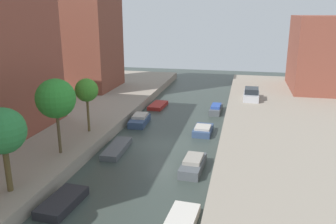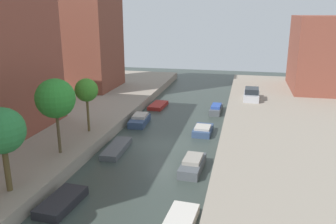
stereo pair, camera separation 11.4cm
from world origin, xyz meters
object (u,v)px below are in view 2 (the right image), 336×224
at_px(moored_boat_left_1, 62,202).
at_px(moored_boat_right_2, 193,164).
at_px(street_tree_1, 2,131).
at_px(parked_car, 252,95).
at_px(street_tree_2, 55,99).
at_px(moored_boat_left_3, 140,120).
at_px(moored_boat_right_3, 203,130).
at_px(street_tree_3, 86,90).
at_px(moored_boat_right_4, 216,109).
at_px(moored_boat_left_2, 117,148).
at_px(low_block_right, 331,54).
at_px(moored_boat_left_4, 158,105).
at_px(moored_boat_right_1, 180,221).
at_px(apartment_tower_far, 77,12).

xyz_separation_m(moored_boat_left_1, moored_boat_right_2, (7.03, 6.84, 0.14)).
height_order(street_tree_1, parked_car, street_tree_1).
relative_size(street_tree_1, street_tree_2, 0.90).
xyz_separation_m(moored_boat_left_3, moored_boat_right_3, (6.91, -1.54, -0.07)).
bearing_deg(street_tree_1, moored_boat_right_3, 57.67).
bearing_deg(street_tree_3, moored_boat_right_3, 23.99).
relative_size(street_tree_1, moored_boat_right_4, 1.33).
xyz_separation_m(moored_boat_left_3, moored_boat_right_4, (7.50, 6.21, -0.01)).
bearing_deg(moored_boat_left_1, moored_boat_left_2, 89.03).
distance_m(low_block_right, moored_boat_right_2, 31.52).
relative_size(moored_boat_left_1, moored_boat_left_4, 0.99).
xyz_separation_m(moored_boat_right_2, moored_boat_right_3, (-0.26, 8.22, -0.07)).
height_order(low_block_right, moored_boat_right_1, low_block_right).
xyz_separation_m(street_tree_2, street_tree_3, (0.00, 5.16, -0.51)).
xyz_separation_m(moored_boat_left_4, moored_boat_right_2, (6.91, -16.66, 0.20)).
distance_m(moored_boat_left_3, moored_boat_left_4, 6.91).
height_order(apartment_tower_far, moored_boat_left_1, apartment_tower_far).
distance_m(street_tree_1, moored_boat_left_3, 17.92).
bearing_deg(moored_boat_right_4, street_tree_1, -114.14).
xyz_separation_m(moored_boat_left_2, moored_boat_right_1, (7.32, -9.40, 0.05)).
relative_size(street_tree_3, moored_boat_right_2, 1.23).
bearing_deg(apartment_tower_far, moored_boat_left_4, -20.69).
bearing_deg(moored_boat_right_4, low_block_right, 38.58).
relative_size(street_tree_1, parked_car, 1.27).
xyz_separation_m(apartment_tower_far, parked_car, (23.71, -2.23, -9.79)).
height_order(moored_boat_right_2, moored_boat_right_3, moored_boat_right_2).
relative_size(street_tree_1, moored_boat_left_3, 1.38).
bearing_deg(moored_boat_left_3, apartment_tower_far, 136.43).
bearing_deg(moored_boat_right_2, moored_boat_right_1, -86.51).
distance_m(apartment_tower_far, low_block_right, 34.95).
xyz_separation_m(moored_boat_left_3, moored_boat_right_2, (7.17, -9.76, -0.01)).
relative_size(moored_boat_left_4, moored_boat_right_2, 0.95).
distance_m(parked_car, moored_boat_left_3, 14.89).
bearing_deg(moored_boat_left_4, street_tree_2, -100.13).
relative_size(apartment_tower_far, moored_boat_left_2, 4.51).
xyz_separation_m(apartment_tower_far, moored_boat_right_4, (19.71, -5.40, -10.99)).
height_order(apartment_tower_far, street_tree_3, apartment_tower_far).
relative_size(street_tree_2, moored_boat_left_3, 1.53).
distance_m(street_tree_2, moored_boat_left_4, 18.96).
bearing_deg(moored_boat_right_4, moored_boat_left_3, -140.37).
distance_m(apartment_tower_far, moored_boat_left_4, 17.40).
height_order(moored_boat_left_4, moored_boat_right_2, moored_boat_right_2).
bearing_deg(street_tree_1, moored_boat_right_2, 36.04).
bearing_deg(street_tree_2, street_tree_1, -90.00).
distance_m(apartment_tower_far, street_tree_1, 30.90).
relative_size(street_tree_3, parked_car, 1.18).
relative_size(parked_car, moored_boat_right_4, 1.05).
bearing_deg(moored_boat_left_1, moored_boat_left_4, 89.70).
bearing_deg(street_tree_3, moored_boat_right_4, 49.25).
bearing_deg(moored_boat_right_3, street_tree_1, -122.33).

